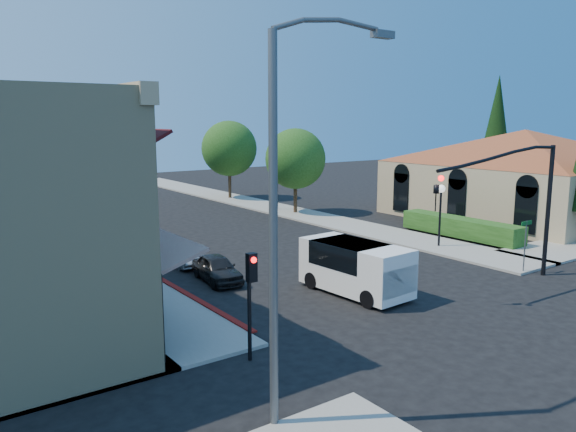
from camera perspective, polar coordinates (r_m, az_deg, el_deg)
ground at (r=21.52m, az=17.10°, el=-10.02°), size 120.00×120.00×0.00m
sidewalk_left at (r=40.42m, az=-24.28°, el=-1.15°), size 3.50×50.00×0.12m
sidewalk_right at (r=46.96m, az=-2.92°, el=1.13°), size 3.50×50.00×0.12m
curb_red_strip at (r=23.29m, az=-10.09°, el=-8.20°), size 0.25×10.00×0.06m
mission_building at (r=45.11m, az=22.77°, el=4.75°), size 30.12×30.12×6.40m
hedge at (r=35.78m, az=17.07°, el=-2.14°), size 1.40×8.00×1.10m
conifer_far at (r=53.56m, az=20.42°, el=8.37°), size 3.20×3.20×11.00m
street_tree_a at (r=42.43m, az=0.76°, el=5.83°), size 4.56×4.56×6.48m
street_tree_b at (r=50.79m, az=-6.00°, el=6.83°), size 4.94×4.94×7.02m
signal_mast_arm at (r=26.18m, az=22.76°, el=2.35°), size 8.01×0.39×6.00m
secondary_signal at (r=16.56m, az=-3.81°, el=-7.15°), size 0.28×0.42×3.32m
cobra_streetlight at (r=12.50m, az=-0.17°, el=1.20°), size 3.60×0.25×9.31m
street_name_sign at (r=28.30m, az=22.99°, el=-2.06°), size 0.80×0.06×2.50m
lamppost_left_near at (r=21.99m, az=-14.06°, el=-2.04°), size 0.44×0.44×3.57m
lamppost_left_far at (r=35.23m, az=-22.54°, el=1.88°), size 0.44×0.44×3.57m
lamppost_right_near at (r=32.22m, az=15.25°, el=1.61°), size 0.44×0.44×3.57m
lamppost_right_far at (r=44.01m, az=-1.11°, el=4.07°), size 0.44×0.44×3.57m
white_van at (r=23.32m, az=6.95°, el=-4.96°), size 2.35×4.90×2.12m
parked_car_a at (r=25.25m, az=-7.23°, el=-5.30°), size 1.80×3.61×1.18m
parked_car_b at (r=28.37m, az=-10.68°, el=-3.82°), size 1.38×3.34×1.08m
parked_car_c at (r=38.97m, az=-20.08°, el=-0.40°), size 1.90×4.40×1.26m
parked_car_d at (r=45.69m, az=-22.46°, el=0.78°), size 2.31×4.18×1.11m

